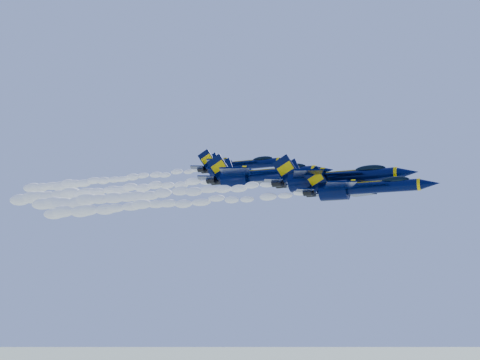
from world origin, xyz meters
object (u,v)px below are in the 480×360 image
at_px(jet_lead, 360,188).
at_px(jet_second, 333,178).
at_px(jet_fourth, 239,165).
at_px(jet_third, 260,175).

bearing_deg(jet_lead, jet_second, 145.18).
distance_m(jet_second, jet_fourth, 28.02).
distance_m(jet_lead, jet_second, 5.11).
distance_m(jet_lead, jet_fourth, 33.07).
bearing_deg(jet_lead, jet_fourth, 141.42).
xyz_separation_m(jet_second, jet_third, (-13.01, 7.77, 2.60)).
height_order(jet_lead, jet_third, jet_third).
relative_size(jet_lead, jet_third, 0.78).
bearing_deg(jet_second, jet_third, 149.16).
distance_m(jet_third, jet_fourth, 13.06).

